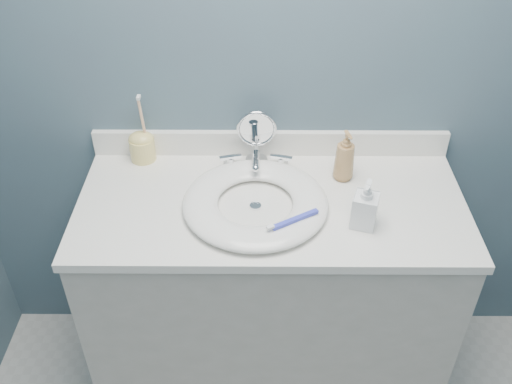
{
  "coord_description": "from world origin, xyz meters",
  "views": [
    {
      "loc": [
        -0.04,
        -0.41,
        2.01
      ],
      "look_at": [
        -0.05,
        0.94,
        0.94
      ],
      "focal_mm": 40.0,
      "sensor_mm": 36.0,
      "label": 1
    }
  ],
  "objects_px": {
    "soap_bottle_amber": "(345,156)",
    "toothbrush_holder": "(142,145)",
    "makeup_mirror": "(257,134)",
    "soap_bottle_clear": "(366,204)"
  },
  "relations": [
    {
      "from": "soap_bottle_amber",
      "to": "toothbrush_holder",
      "type": "relative_size",
      "value": 0.71
    },
    {
      "from": "soap_bottle_clear",
      "to": "toothbrush_holder",
      "type": "relative_size",
      "value": 0.64
    },
    {
      "from": "makeup_mirror",
      "to": "toothbrush_holder",
      "type": "relative_size",
      "value": 0.79
    },
    {
      "from": "makeup_mirror",
      "to": "soap_bottle_clear",
      "type": "relative_size",
      "value": 1.24
    },
    {
      "from": "soap_bottle_amber",
      "to": "soap_bottle_clear",
      "type": "bearing_deg",
      "value": -96.32
    },
    {
      "from": "soap_bottle_amber",
      "to": "toothbrush_holder",
      "type": "distance_m",
      "value": 0.68
    },
    {
      "from": "makeup_mirror",
      "to": "toothbrush_holder",
      "type": "xyz_separation_m",
      "value": [
        -0.39,
        0.01,
        -0.05
      ]
    },
    {
      "from": "soap_bottle_clear",
      "to": "toothbrush_holder",
      "type": "height_order",
      "value": "toothbrush_holder"
    },
    {
      "from": "makeup_mirror",
      "to": "soap_bottle_clear",
      "type": "xyz_separation_m",
      "value": [
        0.32,
        -0.33,
        -0.03
      ]
    },
    {
      "from": "soap_bottle_clear",
      "to": "makeup_mirror",
      "type": "bearing_deg",
      "value": 152.15
    }
  ]
}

